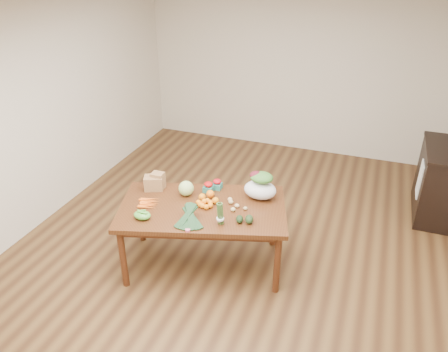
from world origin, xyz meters
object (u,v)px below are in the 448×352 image
(paper_bag, at_px, (154,182))
(cabbage, at_px, (186,188))
(kale_bunch, at_px, (189,218))
(cabinet, at_px, (440,182))
(dining_table, at_px, (203,236))
(salad_bag, at_px, (260,187))
(asparagus_bundle, at_px, (220,213))
(mandarin_cluster, at_px, (204,202))

(paper_bag, xyz_separation_m, cabbage, (0.39, 0.00, -0.01))
(kale_bunch, bearing_deg, cabinet, 26.96)
(dining_table, xyz_separation_m, salad_bag, (0.51, 0.38, 0.51))
(dining_table, bearing_deg, kale_bunch, -105.80)
(dining_table, xyz_separation_m, cabinet, (2.46, 1.99, 0.10))
(cabinet, relative_size, kale_bunch, 2.55)
(cabbage, distance_m, asparagus_bundle, 0.67)
(paper_bag, relative_size, cabbage, 1.63)
(dining_table, relative_size, cabbage, 10.37)
(dining_table, relative_size, kale_bunch, 4.30)
(cabbage, bearing_deg, mandarin_cluster, -27.85)
(cabinet, distance_m, asparagus_bundle, 3.14)
(asparagus_bundle, bearing_deg, paper_bag, 140.64)
(mandarin_cluster, height_order, salad_bag, salad_bag)
(cabbage, xyz_separation_m, kale_bunch, (0.26, -0.51, -0.00))
(dining_table, xyz_separation_m, paper_bag, (-0.64, 0.15, 0.47))
(cabinet, distance_m, mandarin_cluster, 3.16)
(cabinet, bearing_deg, salad_bag, -140.29)
(paper_bag, height_order, mandarin_cluster, paper_bag)
(cabbage, relative_size, kale_bunch, 0.41)
(cabbage, distance_m, kale_bunch, 0.57)
(paper_bag, distance_m, kale_bunch, 0.82)
(kale_bunch, relative_size, asparagus_bundle, 1.60)
(mandarin_cluster, bearing_deg, dining_table, -148.26)
(dining_table, relative_size, mandarin_cluster, 9.56)
(cabbage, distance_m, mandarin_cluster, 0.31)
(dining_table, height_order, cabinet, cabinet)
(cabbage, height_order, salad_bag, salad_bag)
(cabinet, bearing_deg, mandarin_cluster, -140.93)
(cabinet, distance_m, cabbage, 3.29)
(mandarin_cluster, bearing_deg, cabbage, 152.15)
(salad_bag, bearing_deg, paper_bag, -168.91)
(paper_bag, bearing_deg, mandarin_cluster, -11.82)
(cabinet, distance_m, kale_bunch, 3.41)
(asparagus_bundle, height_order, salad_bag, salad_bag)
(salad_bag, bearing_deg, asparagus_bundle, -110.10)
(cabbage, relative_size, asparagus_bundle, 0.66)
(cabbage, height_order, asparagus_bundle, asparagus_bundle)
(cabinet, bearing_deg, paper_bag, -149.30)
(paper_bag, relative_size, asparagus_bundle, 1.08)
(kale_bunch, bearing_deg, asparagus_bundle, 5.86)
(cabbage, xyz_separation_m, salad_bag, (0.77, 0.22, 0.05))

